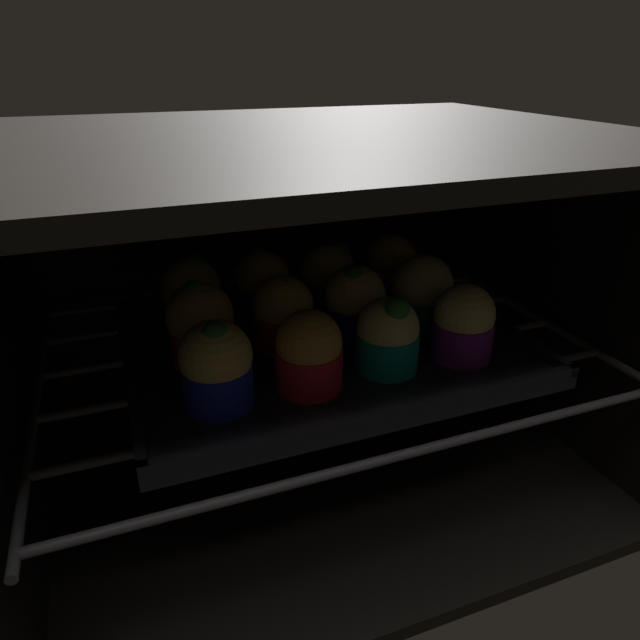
# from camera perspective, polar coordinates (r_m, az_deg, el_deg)

# --- Properties ---
(oven_cavity) EXTENTS (0.59, 0.47, 0.37)m
(oven_cavity) POSITION_cam_1_polar(r_m,az_deg,el_deg) (0.62, -1.83, 1.74)
(oven_cavity) COLOR black
(oven_cavity) RESTS_ON ground
(oven_rack) EXTENTS (0.55, 0.42, 0.01)m
(oven_rack) POSITION_cam_1_polar(r_m,az_deg,el_deg) (0.60, -0.45, -2.78)
(oven_rack) COLOR #4C494C
(oven_rack) RESTS_ON oven_cavity
(baking_tray) EXTENTS (0.38, 0.31, 0.02)m
(baking_tray) POSITION_cam_1_polar(r_m,az_deg,el_deg) (0.58, 0.00, -2.41)
(baking_tray) COLOR black
(baking_tray) RESTS_ON oven_rack
(muffin_row0_col0) EXTENTS (0.06, 0.06, 0.08)m
(muffin_row0_col0) POSITION_cam_1_polar(r_m,az_deg,el_deg) (0.47, -10.42, -4.56)
(muffin_row0_col0) COLOR #1928B7
(muffin_row0_col0) RESTS_ON baking_tray
(muffin_row0_col1) EXTENTS (0.06, 0.06, 0.07)m
(muffin_row0_col1) POSITION_cam_1_polar(r_m,az_deg,el_deg) (0.48, -1.11, -3.26)
(muffin_row0_col1) COLOR red
(muffin_row0_col1) RESTS_ON baking_tray
(muffin_row0_col2) EXTENTS (0.06, 0.06, 0.08)m
(muffin_row0_col2) POSITION_cam_1_polar(r_m,az_deg,el_deg) (0.52, 6.87, -1.62)
(muffin_row0_col2) COLOR #0C8C84
(muffin_row0_col2) RESTS_ON baking_tray
(muffin_row0_col3) EXTENTS (0.06, 0.06, 0.07)m
(muffin_row0_col3) POSITION_cam_1_polar(r_m,az_deg,el_deg) (0.55, 14.29, -0.37)
(muffin_row0_col3) COLOR #7A238C
(muffin_row0_col3) RESTS_ON baking_tray
(muffin_row1_col0) EXTENTS (0.06, 0.06, 0.08)m
(muffin_row1_col0) POSITION_cam_1_polar(r_m,az_deg,el_deg) (0.53, -11.99, -0.47)
(muffin_row1_col0) COLOR red
(muffin_row1_col0) RESTS_ON baking_tray
(muffin_row1_col1) EXTENTS (0.06, 0.06, 0.07)m
(muffin_row1_col1) POSITION_cam_1_polar(r_m,az_deg,el_deg) (0.55, -3.72, 0.68)
(muffin_row1_col1) COLOR red
(muffin_row1_col1) RESTS_ON baking_tray
(muffin_row1_col2) EXTENTS (0.06, 0.06, 0.08)m
(muffin_row1_col2) POSITION_cam_1_polar(r_m,az_deg,el_deg) (0.57, 3.54, 1.74)
(muffin_row1_col2) COLOR #1928B7
(muffin_row1_col2) RESTS_ON baking_tray
(muffin_row1_col3) EXTENTS (0.06, 0.06, 0.08)m
(muffin_row1_col3) POSITION_cam_1_polar(r_m,az_deg,el_deg) (0.61, 10.27, 2.84)
(muffin_row1_col3) COLOR #0C8C84
(muffin_row1_col3) RESTS_ON baking_tray
(muffin_row2_col0) EXTENTS (0.06, 0.06, 0.08)m
(muffin_row2_col0) POSITION_cam_1_polar(r_m,az_deg,el_deg) (0.61, -12.85, 2.63)
(muffin_row2_col0) COLOR #1928B7
(muffin_row2_col0) RESTS_ON baking_tray
(muffin_row2_col1) EXTENTS (0.06, 0.06, 0.08)m
(muffin_row2_col1) POSITION_cam_1_polar(r_m,az_deg,el_deg) (0.62, -5.80, 3.47)
(muffin_row2_col1) COLOR #1928B7
(muffin_row2_col1) RESTS_ON baking_tray
(muffin_row2_col2) EXTENTS (0.06, 0.06, 0.07)m
(muffin_row2_col2) POSITION_cam_1_polar(r_m,az_deg,el_deg) (0.64, 0.83, 4.33)
(muffin_row2_col2) COLOR #7A238C
(muffin_row2_col2) RESTS_ON baking_tray
(muffin_row2_col3) EXTENTS (0.06, 0.06, 0.08)m
(muffin_row2_col3) POSITION_cam_1_polar(r_m,az_deg,el_deg) (0.68, 7.12, 5.35)
(muffin_row2_col3) COLOR silver
(muffin_row2_col3) RESTS_ON baking_tray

